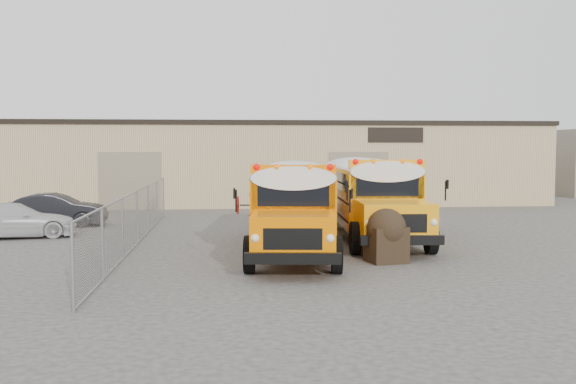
{
  "coord_description": "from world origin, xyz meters",
  "views": [
    {
      "loc": [
        -2.98,
        -18.7,
        3.24
      ],
      "look_at": [
        -0.77,
        4.67,
        1.6
      ],
      "focal_mm": 40.0,
      "sensor_mm": 36.0,
      "label": 1
    }
  ],
  "objects": [
    {
      "name": "car_white",
      "position": [
        -10.63,
        4.98,
        0.63
      ],
      "size": [
        4.6,
        2.66,
        1.25
      ],
      "primitive_type": "imported",
      "rotation": [
        0.0,
        0.0,
        1.79
      ],
      "color": "silver",
      "rests_on": "ground"
    },
    {
      "name": "school_bus_right",
      "position": [
        2.57,
        10.17,
        1.67
      ],
      "size": [
        3.01,
        9.97,
        2.88
      ],
      "color": "#FFA30D",
      "rests_on": "ground"
    },
    {
      "name": "car_dark",
      "position": [
        -10.03,
        8.31,
        0.67
      ],
      "size": [
        4.13,
        1.57,
        1.34
      ],
      "primitive_type": "imported",
      "rotation": [
        0.0,
        0.0,
        1.61
      ],
      "color": "black",
      "rests_on": "ground"
    },
    {
      "name": "school_bus_left",
      "position": [
        -0.25,
        7.22,
        1.62
      ],
      "size": [
        3.48,
        9.78,
        2.8
      ],
      "color": "orange",
      "rests_on": "ground"
    },
    {
      "name": "warehouse",
      "position": [
        -0.0,
        19.99,
        2.37
      ],
      "size": [
        30.2,
        10.2,
        4.67
      ],
      "color": "tan",
      "rests_on": "ground"
    },
    {
      "name": "tarp_bundle",
      "position": [
        1.47,
        -1.11,
        0.78
      ],
      "size": [
        1.18,
        1.12,
        1.52
      ],
      "color": "black",
      "rests_on": "ground"
    },
    {
      "name": "chainlink_fence",
      "position": [
        -6.0,
        3.0,
        0.9
      ],
      "size": [
        0.07,
        18.07,
        1.81
      ],
      "color": "gray",
      "rests_on": "ground"
    },
    {
      "name": "ground",
      "position": [
        0.0,
        0.0,
        0.0
      ],
      "size": [
        120.0,
        120.0,
        0.0
      ],
      "primitive_type": "plane",
      "color": "#3D3A38",
      "rests_on": "ground"
    }
  ]
}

